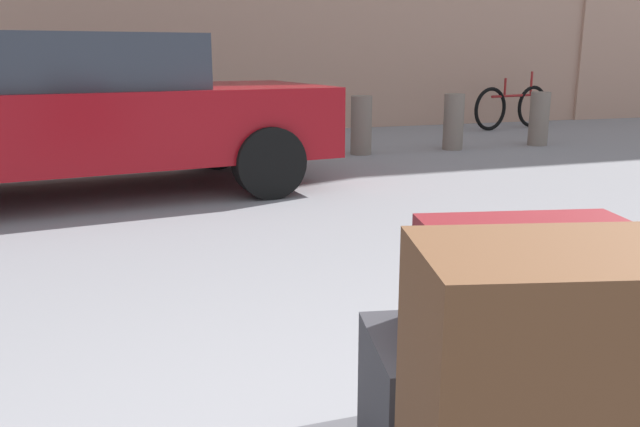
{
  "coord_description": "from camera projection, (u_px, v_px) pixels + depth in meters",
  "views": [
    {
      "loc": [
        -0.71,
        -0.94,
        1.25
      ],
      "look_at": [
        0.0,
        1.2,
        0.69
      ],
      "focal_mm": 36.06,
      "sensor_mm": 36.0,
      "label": 1
    }
  ],
  "objects": [
    {
      "name": "parked_car",
      "position": [
        78.0,
        111.0,
        5.71
      ],
      "size": [
        4.48,
        2.32,
        1.42
      ],
      "color": "maroon",
      "rests_on": "ground_plane"
    },
    {
      "name": "bollard_kerb_near",
      "position": [
        361.0,
        125.0,
        8.17
      ],
      "size": [
        0.27,
        0.27,
        0.74
      ],
      "primitive_type": "cylinder",
      "color": "#72665B",
      "rests_on": "ground_plane"
    },
    {
      "name": "duffel_bag_charcoal_rear_right",
      "position": [
        520.0,
        402.0,
        1.42
      ],
      "size": [
        0.72,
        0.44,
        0.33
      ],
      "primitive_type": "cube",
      "rotation": [
        0.0,
        0.0,
        -0.2
      ],
      "color": "#2D2D33",
      "rests_on": "luggage_cart"
    },
    {
      "name": "duffel_bag_maroon_topmost_pile",
      "position": [
        530.0,
        281.0,
        1.35
      ],
      "size": [
        0.49,
        0.35,
        0.24
      ],
      "primitive_type": "cube",
      "rotation": [
        0.0,
        0.0,
        -0.22
      ],
      "color": "maroon",
      "rests_on": "duffel_bag_charcoal_rear_right"
    },
    {
      "name": "bollard_kerb_mid",
      "position": [
        454.0,
        122.0,
        8.58
      ],
      "size": [
        0.27,
        0.27,
        0.74
      ],
      "primitive_type": "cylinder",
      "color": "#72665B",
      "rests_on": "ground_plane"
    },
    {
      "name": "bicycle_leaning",
      "position": [
        512.0,
        107.0,
        11.01
      ],
      "size": [
        1.72,
        0.48,
        0.96
      ],
      "color": "black",
      "rests_on": "ground_plane"
    },
    {
      "name": "bollard_kerb_far",
      "position": [
        539.0,
        119.0,
        8.99
      ],
      "size": [
        0.27,
        0.27,
        0.74
      ],
      "primitive_type": "cylinder",
      "color": "#72665B",
      "rests_on": "ground_plane"
    }
  ]
}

